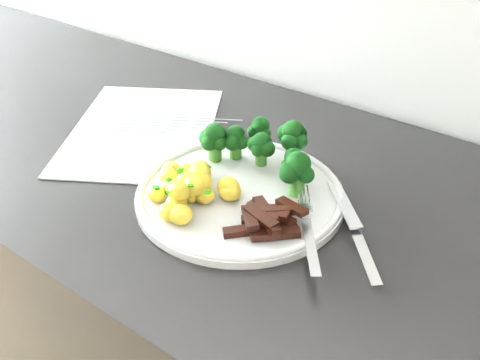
# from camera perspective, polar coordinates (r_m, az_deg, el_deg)

# --- Properties ---
(recipe_paper) EXTENTS (0.36, 0.39, 0.00)m
(recipe_paper) POSITION_cam_1_polar(r_m,az_deg,el_deg) (0.92, -10.03, 5.22)
(recipe_paper) COLOR silver
(recipe_paper) RESTS_ON counter
(plate) EXTENTS (0.28, 0.28, 0.02)m
(plate) POSITION_cam_1_polar(r_m,az_deg,el_deg) (0.74, -0.00, -1.42)
(plate) COLOR white
(plate) RESTS_ON counter
(broccoli) EXTENTS (0.19, 0.11, 0.07)m
(broccoli) POSITION_cam_1_polar(r_m,az_deg,el_deg) (0.77, 2.65, 3.53)
(broccoli) COLOR #2E601B
(broccoli) RESTS_ON plate
(potatoes) EXTENTS (0.13, 0.12, 0.05)m
(potatoes) POSITION_cam_1_polar(r_m,az_deg,el_deg) (0.72, -5.17, -0.76)
(potatoes) COLOR #FFD74B
(potatoes) RESTS_ON plate
(beef_strips) EXTENTS (0.09, 0.10, 0.02)m
(beef_strips) POSITION_cam_1_polar(r_m,az_deg,el_deg) (0.68, 2.99, -3.95)
(beef_strips) COLOR black
(beef_strips) RESTS_ON plate
(fork) EXTENTS (0.12, 0.15, 0.02)m
(fork) POSITION_cam_1_polar(r_m,az_deg,el_deg) (0.66, 7.12, -5.33)
(fork) COLOR silver
(fork) RESTS_ON plate
(knife) EXTENTS (0.14, 0.15, 0.02)m
(knife) POSITION_cam_1_polar(r_m,az_deg,el_deg) (0.67, 12.18, -6.24)
(knife) COLOR silver
(knife) RESTS_ON plate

